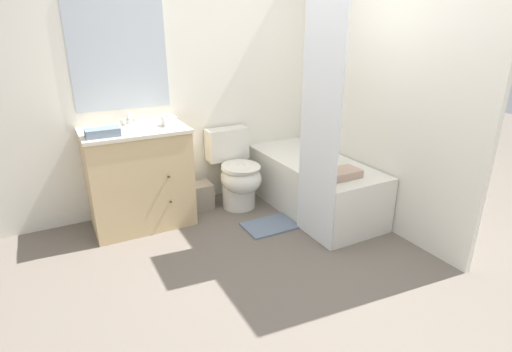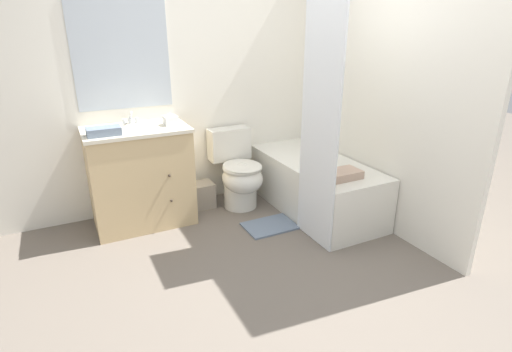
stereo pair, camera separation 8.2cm
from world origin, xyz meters
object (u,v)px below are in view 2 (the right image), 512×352
Objects in this scene: hand_towel_folded at (104,131)px; bath_mat at (270,226)px; sink_faucet at (131,119)px; toilet at (239,173)px; vanity_cabinet at (140,175)px; wastebasket at (201,195)px; tissue_box at (171,120)px; bath_towel_folded at (341,175)px; bathtub at (314,185)px.

bath_mat is at bearing -20.70° from hand_towel_folded.
toilet is at bearing -14.97° from sink_faucet.
sink_faucet is 0.42m from hand_towel_folded.
vanity_cabinet is 3.57× the size of wastebasket.
hand_towel_folded is at bearing 159.30° from bath_mat.
sink_faucet is 0.31× the size of bath_mat.
hand_towel_folded is at bearing -129.59° from sink_faucet.
tissue_box is 0.36× the size of bath_towel_folded.
vanity_cabinet is 2.65× the size of bath_towel_folded.
vanity_cabinet is 0.50m from sink_faucet.
bath_mat is at bearing -40.26° from tissue_box.
sink_faucet is at bearing 165.03° from toilet.
bathtub is (0.62, -0.40, -0.09)m from toilet.
bathtub is 5.96× the size of wastebasket.
vanity_cabinet is at bearing 146.81° from bath_towel_folded.
bath_towel_folded is at bearing -37.83° from sink_faucet.
vanity_cabinet is 3.45× the size of hand_towel_folded.
vanity_cabinet is 1.63m from bathtub.
wastebasket is at bearing 20.72° from tissue_box.
bathtub is (1.55, -0.65, -0.67)m from sink_faucet.
bath_mat is (0.98, -0.62, -0.45)m from vanity_cabinet.
sink_faucet is at bearing 157.25° from bathtub.
bathtub is at bearing -32.90° from toilet.
toilet is 6.19× the size of tissue_box.
hand_towel_folded is (-0.57, -0.11, -0.01)m from tissue_box.
toilet is 0.86m from tissue_box.
vanity_cabinet is 1.20× the size of toilet.
vanity_cabinet is 0.60× the size of bathtub.
bath_mat is (-0.57, -0.14, -0.25)m from bathtub.
tissue_box reaches higher than bath_mat.
hand_towel_folded reaches higher than bath_towel_folded.
bath_towel_folded is (1.16, -0.92, -0.39)m from tissue_box.
vanity_cabinet is at bearing -90.00° from sink_faucet.
sink_faucet reaches higher than tissue_box.
tissue_box is (-0.63, 0.03, 0.59)m from toilet.
toilet is (0.93, -0.25, -0.58)m from sink_faucet.
hand_towel_folded is 0.57× the size of bath_mat.
bathtub is 12.34× the size of tissue_box.
bath_mat is (0.98, -0.79, -0.92)m from sink_faucet.
toilet is 1.64× the size of bath_mat.
toilet is at bearing -4.26° from vanity_cabinet.
wastebasket is at bearing 14.02° from hand_towel_folded.
bathtub is at bearing -19.16° from tissue_box.
tissue_box is 0.26× the size of bath_mat.
vanity_cabinet is at bearing 175.74° from toilet.
bath_mat is at bearing -84.31° from toilet.
sink_faucet reaches higher than vanity_cabinet.
sink_faucet is 0.55× the size of hand_towel_folded.
toilet reaches higher than bath_towel_folded.
wastebasket is at bearing 151.16° from bathtub.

